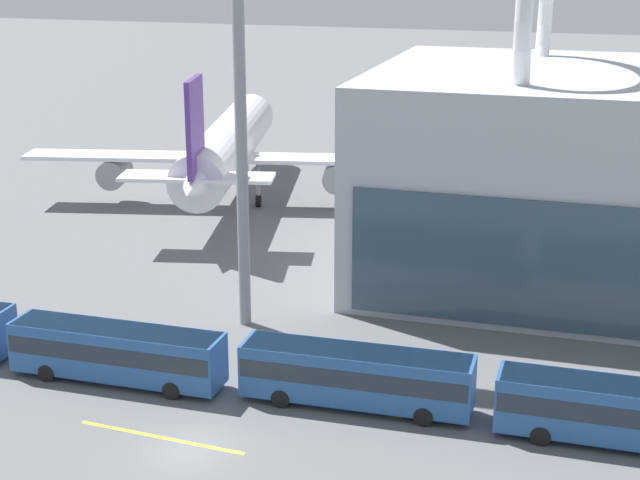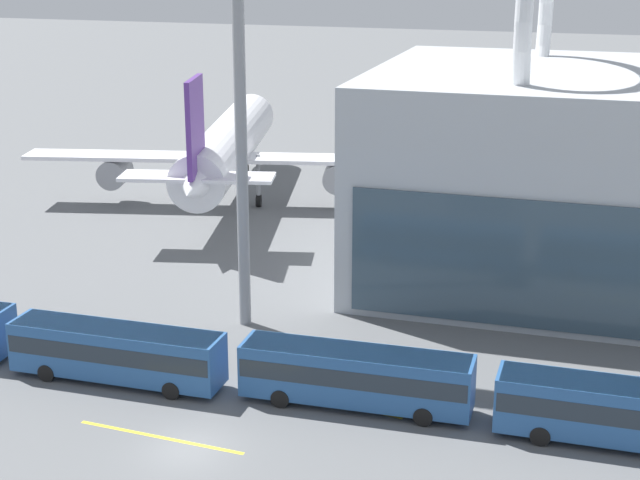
{
  "view_description": "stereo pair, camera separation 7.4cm",
  "coord_description": "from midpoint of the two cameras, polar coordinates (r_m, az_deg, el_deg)",
  "views": [
    {
      "loc": [
        18.28,
        -38.52,
        23.82
      ],
      "look_at": [
        -0.06,
        22.2,
        4.0
      ],
      "focal_mm": 55.0,
      "sensor_mm": 36.0,
      "label": 1
    },
    {
      "loc": [
        18.35,
        -38.5,
        23.82
      ],
      "look_at": [
        -0.06,
        22.2,
        4.0
      ],
      "focal_mm": 55.0,
      "sensor_mm": 36.0,
      "label": 2
    }
  ],
  "objects": [
    {
      "name": "floodlight_mast",
      "position": [
        59.26,
        -4.71,
        8.3
      ],
      "size": [
        2.16,
        2.16,
        25.63
      ],
      "color": "gray",
      "rests_on": "ground_plane"
    },
    {
      "name": "shuttle_bus_2",
      "position": [
        51.68,
        2.08,
        -7.79
      ],
      "size": [
        12.3,
        2.83,
        3.18
      ],
      "rotation": [
        0.0,
        0.0,
        0.02
      ],
      "color": "#285693",
      "rests_on": "ground_plane"
    },
    {
      "name": "shuttle_bus_1",
      "position": [
        55.58,
        -11.78,
        -6.29
      ],
      "size": [
        12.25,
        2.63,
        3.18
      ],
      "rotation": [
        0.0,
        0.0,
        -0.0
      ],
      "color": "#285693",
      "rests_on": "ground_plane"
    },
    {
      "name": "shuttle_bus_3",
      "position": [
        50.17,
        17.26,
        -9.44
      ],
      "size": [
        12.25,
        2.64,
        3.18
      ],
      "rotation": [
        0.0,
        0.0,
        -0.0
      ],
      "color": "#285693",
      "rests_on": "ground_plane"
    },
    {
      "name": "lane_stripe_5",
      "position": [
        50.13,
        -9.28,
        -11.26
      ],
      "size": [
        9.11,
        0.88,
        0.01
      ],
      "primitive_type": "cube",
      "rotation": [
        0.0,
        0.0,
        -0.07
      ],
      "color": "yellow",
      "rests_on": "ground_plane"
    },
    {
      "name": "lane_stripe_1",
      "position": [
        53.0,
        0.31,
        -9.35
      ],
      "size": [
        8.77,
        1.67,
        0.01
      ],
      "primitive_type": "cube",
      "rotation": [
        0.0,
        0.0,
        -0.16
      ],
      "color": "yellow",
      "rests_on": "ground_plane"
    },
    {
      "name": "ground_plane",
      "position": [
        48.85,
        -7.69,
        -12.01
      ],
      "size": [
        440.0,
        440.0,
        0.0
      ],
      "primitive_type": "plane",
      "color": "slate"
    },
    {
      "name": "airliner_at_gate_near",
      "position": [
        89.89,
        -5.52,
        5.35
      ],
      "size": [
        36.55,
        35.79,
        13.47
      ],
      "rotation": [
        0.0,
        0.0,
        1.79
      ],
      "color": "white",
      "rests_on": "ground_plane"
    }
  ]
}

